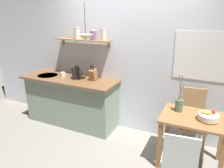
{
  "coord_description": "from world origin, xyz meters",
  "views": [
    {
      "loc": [
        1.33,
        -2.75,
        2.07
      ],
      "look_at": [
        -0.1,
        0.25,
        0.95
      ],
      "focal_mm": 34.51,
      "sensor_mm": 36.0,
      "label": 1
    }
  ],
  "objects_px": {
    "electric_kettle": "(76,73)",
    "knife_block": "(93,75)",
    "fruit_bowl": "(208,117)",
    "twig_vase": "(179,105)",
    "coffee_mug_by_sink": "(63,75)",
    "dining_chair_near": "(179,164)",
    "dining_table": "(193,126)",
    "pendant_lamp": "(86,38)",
    "dining_chair_far": "(192,118)"
  },
  "relations": [
    {
      "from": "fruit_bowl",
      "to": "knife_block",
      "type": "height_order",
      "value": "knife_block"
    },
    {
      "from": "dining_table",
      "to": "fruit_bowl",
      "type": "xyz_separation_m",
      "value": [
        0.16,
        -0.02,
        0.19
      ]
    },
    {
      "from": "electric_kettle",
      "to": "knife_block",
      "type": "xyz_separation_m",
      "value": [
        0.34,
        0.04,
        0.0
      ]
    },
    {
      "from": "fruit_bowl",
      "to": "dining_chair_near",
      "type": "bearing_deg",
      "value": -107.85
    },
    {
      "from": "coffee_mug_by_sink",
      "to": "fruit_bowl",
      "type": "bearing_deg",
      "value": -6.63
    },
    {
      "from": "dining_chair_far",
      "to": "pendant_lamp",
      "type": "relative_size",
      "value": 1.69
    },
    {
      "from": "dining_table",
      "to": "knife_block",
      "type": "height_order",
      "value": "knife_block"
    },
    {
      "from": "twig_vase",
      "to": "coffee_mug_by_sink",
      "type": "height_order",
      "value": "twig_vase"
    },
    {
      "from": "dining_chair_far",
      "to": "knife_block",
      "type": "relative_size",
      "value": 3.46
    },
    {
      "from": "fruit_bowl",
      "to": "dining_chair_far",
      "type": "bearing_deg",
      "value": 117.63
    },
    {
      "from": "knife_block",
      "to": "coffee_mug_by_sink",
      "type": "height_order",
      "value": "knife_block"
    },
    {
      "from": "knife_block",
      "to": "twig_vase",
      "type": "bearing_deg",
      "value": -8.31
    },
    {
      "from": "dining_table",
      "to": "dining_chair_far",
      "type": "height_order",
      "value": "dining_chair_far"
    },
    {
      "from": "dining_table",
      "to": "fruit_bowl",
      "type": "bearing_deg",
      "value": -8.02
    },
    {
      "from": "dining_table",
      "to": "coffee_mug_by_sink",
      "type": "height_order",
      "value": "coffee_mug_by_sink"
    },
    {
      "from": "knife_block",
      "to": "coffee_mug_by_sink",
      "type": "bearing_deg",
      "value": -175.66
    },
    {
      "from": "dining_table",
      "to": "dining_chair_near",
      "type": "bearing_deg",
      "value": -95.0
    },
    {
      "from": "dining_chair_far",
      "to": "fruit_bowl",
      "type": "distance_m",
      "value": 0.52
    },
    {
      "from": "coffee_mug_by_sink",
      "to": "electric_kettle",
      "type": "bearing_deg",
      "value": 1.81
    },
    {
      "from": "dining_chair_near",
      "to": "knife_block",
      "type": "relative_size",
      "value": 3.16
    },
    {
      "from": "coffee_mug_by_sink",
      "to": "twig_vase",
      "type": "bearing_deg",
      "value": -4.67
    },
    {
      "from": "fruit_bowl",
      "to": "knife_block",
      "type": "distance_m",
      "value": 1.94
    },
    {
      "from": "dining_chair_near",
      "to": "coffee_mug_by_sink",
      "type": "bearing_deg",
      "value": 156.55
    },
    {
      "from": "dining_table",
      "to": "dining_chair_far",
      "type": "relative_size",
      "value": 0.87
    },
    {
      "from": "dining_chair_near",
      "to": "pendant_lamp",
      "type": "relative_size",
      "value": 1.55
    },
    {
      "from": "knife_block",
      "to": "electric_kettle",
      "type": "bearing_deg",
      "value": -173.55
    },
    {
      "from": "dining_chair_far",
      "to": "coffee_mug_by_sink",
      "type": "distance_m",
      "value": 2.35
    },
    {
      "from": "dining_chair_far",
      "to": "pendant_lamp",
      "type": "xyz_separation_m",
      "value": [
        -1.72,
        -0.2,
        1.14
      ]
    },
    {
      "from": "dining_table",
      "to": "twig_vase",
      "type": "bearing_deg",
      "value": 157.05
    },
    {
      "from": "knife_block",
      "to": "pendant_lamp",
      "type": "relative_size",
      "value": 0.49
    },
    {
      "from": "electric_kettle",
      "to": "coffee_mug_by_sink",
      "type": "xyz_separation_m",
      "value": [
        -0.28,
        -0.01,
        -0.06
      ]
    },
    {
      "from": "electric_kettle",
      "to": "coffee_mug_by_sink",
      "type": "relative_size",
      "value": 1.93
    },
    {
      "from": "dining_table",
      "to": "electric_kettle",
      "type": "xyz_separation_m",
      "value": [
        -2.07,
        0.28,
        0.43
      ]
    },
    {
      "from": "dining_table",
      "to": "electric_kettle",
      "type": "distance_m",
      "value": 2.13
    },
    {
      "from": "fruit_bowl",
      "to": "knife_block",
      "type": "xyz_separation_m",
      "value": [
        -1.9,
        0.34,
        0.24
      ]
    },
    {
      "from": "dining_chair_far",
      "to": "fruit_bowl",
      "type": "xyz_separation_m",
      "value": [
        0.21,
        -0.4,
        0.26
      ]
    },
    {
      "from": "dining_table",
      "to": "pendant_lamp",
      "type": "relative_size",
      "value": 1.48
    },
    {
      "from": "fruit_bowl",
      "to": "electric_kettle",
      "type": "xyz_separation_m",
      "value": [
        -2.23,
        0.3,
        0.24
      ]
    },
    {
      "from": "dining_table",
      "to": "dining_chair_near",
      "type": "xyz_separation_m",
      "value": [
        -0.06,
        -0.72,
        -0.1
      ]
    },
    {
      "from": "electric_kettle",
      "to": "coffee_mug_by_sink",
      "type": "height_order",
      "value": "electric_kettle"
    },
    {
      "from": "dining_table",
      "to": "coffee_mug_by_sink",
      "type": "xyz_separation_m",
      "value": [
        -2.35,
        0.27,
        0.37
      ]
    },
    {
      "from": "fruit_bowl",
      "to": "twig_vase",
      "type": "bearing_deg",
      "value": 163.02
    },
    {
      "from": "dining_chair_near",
      "to": "fruit_bowl",
      "type": "height_order",
      "value": "dining_chair_near"
    },
    {
      "from": "electric_kettle",
      "to": "knife_block",
      "type": "bearing_deg",
      "value": 6.45
    },
    {
      "from": "pendant_lamp",
      "to": "dining_chair_far",
      "type": "bearing_deg",
      "value": 6.75
    },
    {
      "from": "fruit_bowl",
      "to": "coffee_mug_by_sink",
      "type": "relative_size",
      "value": 1.98
    },
    {
      "from": "electric_kettle",
      "to": "pendant_lamp",
      "type": "height_order",
      "value": "pendant_lamp"
    },
    {
      "from": "dining_chair_far",
      "to": "twig_vase",
      "type": "bearing_deg",
      "value": -122.73
    },
    {
      "from": "coffee_mug_by_sink",
      "to": "dining_table",
      "type": "bearing_deg",
      "value": -6.54
    },
    {
      "from": "coffee_mug_by_sink",
      "to": "dining_chair_far",
      "type": "bearing_deg",
      "value": 2.63
    }
  ]
}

